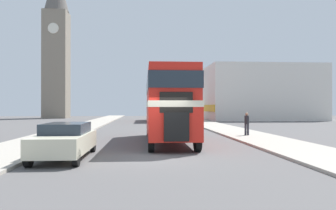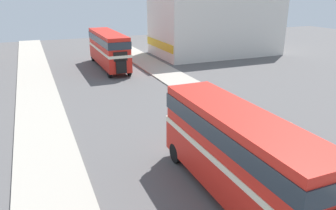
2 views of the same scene
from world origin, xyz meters
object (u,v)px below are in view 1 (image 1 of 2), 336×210
double_decker_bus (168,101)px  church_tower (56,40)px  car_parked_near (66,140)px  bus_distant (160,104)px  pedestrian_walking (247,122)px

double_decker_bus → church_tower: 46.38m
car_parked_near → church_tower: 50.59m
bus_distant → church_tower: bearing=143.1°
bus_distant → pedestrian_walking: bearing=-79.1°
double_decker_bus → car_parked_near: size_ratio=2.20×
double_decker_bus → pedestrian_walking: bearing=27.1°
double_decker_bus → pedestrian_walking: size_ratio=6.51×
car_parked_near → double_decker_bus: bearing=51.1°
car_parked_near → pedestrian_walking: 13.37m
bus_distant → car_parked_near: bearing=-99.3°
car_parked_near → church_tower: church_tower is taller
pedestrian_walking → car_parked_near: bearing=-140.1°
bus_distant → pedestrian_walking: 25.35m
pedestrian_walking → double_decker_bus: bearing=-152.9°
double_decker_bus → car_parked_near: 7.49m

